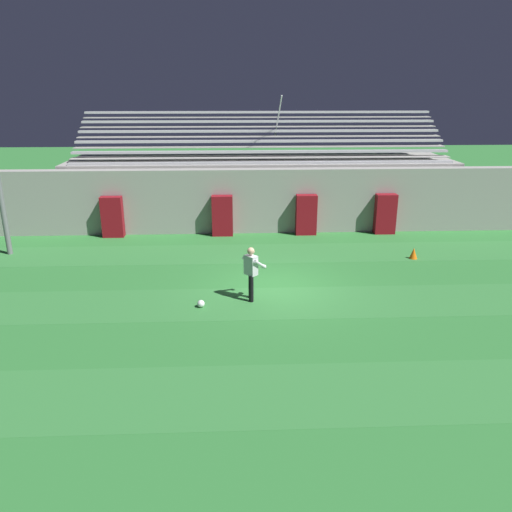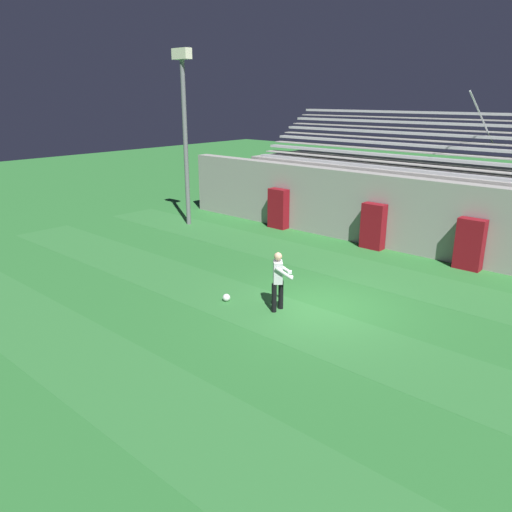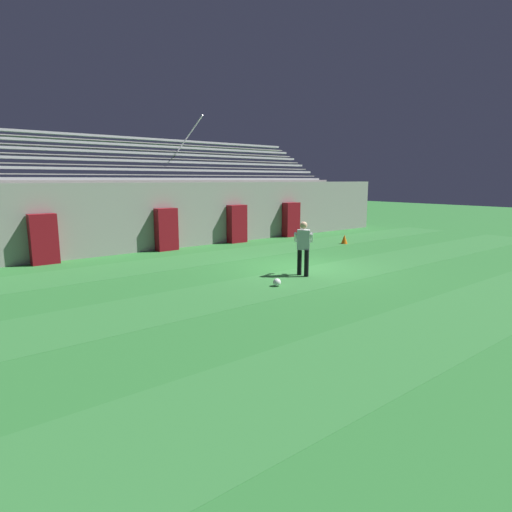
{
  "view_description": "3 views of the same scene",
  "coord_description": "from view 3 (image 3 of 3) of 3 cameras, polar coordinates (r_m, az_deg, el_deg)",
  "views": [
    {
      "loc": [
        -1.29,
        -15.02,
        6.19
      ],
      "look_at": [
        -0.64,
        -0.19,
        1.11
      ],
      "focal_mm": 35.0,
      "sensor_mm": 36.0,
      "label": 1
    },
    {
      "loc": [
        7.16,
        -10.88,
        5.66
      ],
      "look_at": [
        -1.96,
        -0.65,
        1.23
      ],
      "focal_mm": 35.0,
      "sensor_mm": 36.0,
      "label": 2
    },
    {
      "loc": [
        -10.0,
        -10.13,
        2.91
      ],
      "look_at": [
        -2.44,
        -0.75,
        0.76
      ],
      "focal_mm": 30.0,
      "sensor_mm": 36.0,
      "label": 3
    }
  ],
  "objects": [
    {
      "name": "ground_plane",
      "position": [
        14.53,
        5.64,
        -1.47
      ],
      "size": [
        80.0,
        80.0,
        0.0
      ],
      "primitive_type": "plane",
      "color": "#2D7533"
    },
    {
      "name": "turf_stripe_near",
      "position": [
        11.21,
        27.78,
        -6.1
      ],
      "size": [
        28.0,
        2.34,
        0.01
      ],
      "primitive_type": "cube",
      "color": "#337A38",
      "rests_on": "ground"
    },
    {
      "name": "turf_stripe_mid",
      "position": [
        13.65,
        9.49,
        -2.31
      ],
      "size": [
        28.0,
        2.34,
        0.01
      ],
      "primitive_type": "cube",
      "color": "#337A38",
      "rests_on": "ground"
    },
    {
      "name": "turf_stripe_far",
      "position": [
        17.06,
        -2.33,
        0.31
      ],
      "size": [
        28.0,
        2.34,
        0.01
      ],
      "primitive_type": "cube",
      "color": "#337A38",
      "rests_on": "ground"
    },
    {
      "name": "back_wall",
      "position": [
        19.47,
        -7.87,
        5.59
      ],
      "size": [
        24.0,
        0.6,
        2.8
      ],
      "primitive_type": "cube",
      "color": "#999691",
      "rests_on": "ground"
    },
    {
      "name": "padding_pillar_gate_left",
      "position": [
        18.16,
        -11.86,
        3.48
      ],
      "size": [
        0.89,
        0.44,
        1.75
      ],
      "primitive_type": "cube",
      "color": "maroon",
      "rests_on": "ground"
    },
    {
      "name": "padding_pillar_gate_right",
      "position": [
        20.07,
        -2.55,
        4.3
      ],
      "size": [
        0.89,
        0.44,
        1.75
      ],
      "primitive_type": "cube",
      "color": "maroon",
      "rests_on": "ground"
    },
    {
      "name": "padding_pillar_far_left",
      "position": [
        16.58,
        -26.47,
        2.02
      ],
      "size": [
        0.89,
        0.44,
        1.75
      ],
      "primitive_type": "cube",
      "color": "maroon",
      "rests_on": "ground"
    },
    {
      "name": "padding_pillar_far_right",
      "position": [
        22.3,
        4.7,
        4.86
      ],
      "size": [
        0.89,
        0.44,
        1.75
      ],
      "primitive_type": "cube",
      "color": "maroon",
      "rests_on": "ground"
    },
    {
      "name": "bleacher_stand",
      "position": [
        21.81,
        -11.56,
        6.24
      ],
      "size": [
        18.0,
        4.75,
        5.83
      ],
      "color": "#999691",
      "rests_on": "ground"
    },
    {
      "name": "goalkeeper",
      "position": [
        13.08,
        6.33,
        1.47
      ],
      "size": [
        0.74,
        0.74,
        1.67
      ],
      "color": "black",
      "rests_on": "ground"
    },
    {
      "name": "soccer_ball",
      "position": [
        11.87,
        2.82,
        -3.53
      ],
      "size": [
        0.22,
        0.22,
        0.22
      ],
      "primitive_type": "sphere",
      "color": "white",
      "rests_on": "ground"
    },
    {
      "name": "traffic_cone",
      "position": [
        20.14,
        11.7,
        2.21
      ],
      "size": [
        0.3,
        0.3,
        0.42
      ],
      "primitive_type": "cone",
      "color": "orange",
      "rests_on": "ground"
    }
  ]
}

